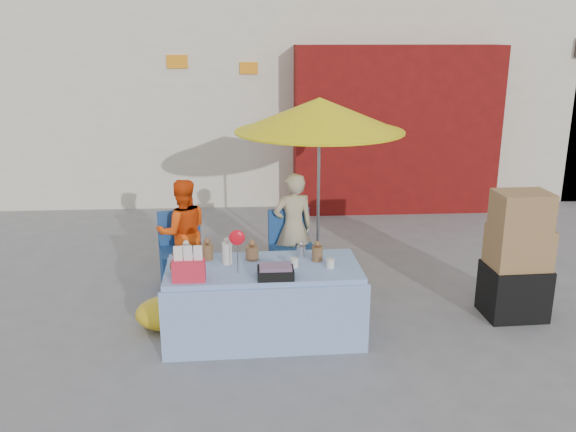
{
  "coord_description": "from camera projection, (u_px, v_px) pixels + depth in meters",
  "views": [
    {
      "loc": [
        -0.1,
        -5.26,
        2.76
      ],
      "look_at": [
        0.27,
        0.6,
        1.0
      ],
      "focal_mm": 38.0,
      "sensor_mm": 36.0,
      "label": 1
    }
  ],
  "objects": [
    {
      "name": "ground",
      "position": [
        264.0,
        334.0,
        5.83
      ],
      "size": [
        80.0,
        80.0,
        0.0
      ],
      "primitive_type": "plane",
      "color": "slate",
      "rests_on": "ground"
    },
    {
      "name": "backdrop",
      "position": [
        279.0,
        16.0,
        12.15
      ],
      "size": [
        14.0,
        8.0,
        7.8
      ],
      "color": "silver",
      "rests_on": "ground"
    },
    {
      "name": "market_table",
      "position": [
        263.0,
        300.0,
        5.71
      ],
      "size": [
        1.86,
        0.91,
        1.11
      ],
      "rotation": [
        0.0,
        0.0,
        0.03
      ],
      "color": "#9BBEF9",
      "rests_on": "ground"
    },
    {
      "name": "chair_left",
      "position": [
        183.0,
        266.0,
        6.85
      ],
      "size": [
        0.57,
        0.57,
        0.85
      ],
      "rotation": [
        0.0,
        0.0,
        0.23
      ],
      "color": "navy",
      "rests_on": "ground"
    },
    {
      "name": "chair_right",
      "position": [
        294.0,
        263.0,
        6.93
      ],
      "size": [
        0.57,
        0.57,
        0.85
      ],
      "rotation": [
        0.0,
        0.0,
        0.23
      ],
      "color": "navy",
      "rests_on": "ground"
    },
    {
      "name": "vendor_orange",
      "position": [
        183.0,
        232.0,
        6.88
      ],
      "size": [
        0.68,
        0.58,
        1.22
      ],
      "primitive_type": "imported",
      "rotation": [
        0.0,
        0.0,
        3.37
      ],
      "color": "#FD4B0D",
      "rests_on": "ground"
    },
    {
      "name": "vendor_beige",
      "position": [
        293.0,
        228.0,
        6.94
      ],
      "size": [
        0.52,
        0.4,
        1.28
      ],
      "primitive_type": "imported",
      "rotation": [
        0.0,
        0.0,
        3.37
      ],
      "color": "tan",
      "rests_on": "ground"
    },
    {
      "name": "umbrella",
      "position": [
        320.0,
        115.0,
        6.75
      ],
      "size": [
        1.9,
        1.9,
        2.09
      ],
      "color": "gray",
      "rests_on": "ground"
    },
    {
      "name": "box_stack",
      "position": [
        517.0,
        260.0,
        6.05
      ],
      "size": [
        0.61,
        0.51,
        1.31
      ],
      "rotation": [
        0.0,
        0.0,
        0.04
      ],
      "color": "black",
      "rests_on": "ground"
    },
    {
      "name": "tarp_bundle",
      "position": [
        170.0,
        313.0,
        5.93
      ],
      "size": [
        0.82,
        0.74,
        0.3
      ],
      "primitive_type": "ellipsoid",
      "rotation": [
        0.0,
        0.0,
        -0.36
      ],
      "color": "gold",
      "rests_on": "ground"
    }
  ]
}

